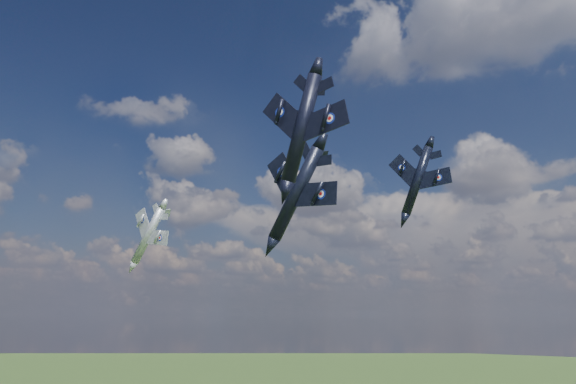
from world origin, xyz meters
The scene contains 4 objects.
jet_lead_navy centered at (7.80, 2.58, 80.02)m, with size 10.53×14.68×3.04m, color black, non-canonical shape.
jet_right_navy centered at (15.56, -8.93, 82.54)m, with size 9.04×12.61×2.61m, color black, non-canonical shape.
jet_high_navy centered at (8.99, 36.78, 88.19)m, with size 11.03×15.38×3.18m, color black, non-canonical shape.
jet_left_silver centered at (-28.69, 16.16, 79.91)m, with size 9.98×13.91×2.88m, color #93979C, non-canonical shape.
Camera 1 is at (38.54, -46.54, 67.50)m, focal length 35.00 mm.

